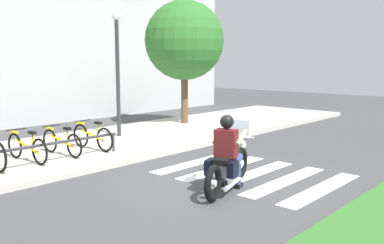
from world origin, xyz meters
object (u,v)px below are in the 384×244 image
Objects in this scene: rider at (227,147)px; bicycle_2 at (62,142)px; bike_rack at (57,144)px; tree_near_rack at (184,41)px; street_lamp at (117,62)px; motorcycle at (229,165)px; bicycle_1 at (27,147)px; bicycle_3 at (92,137)px.

rider reaches higher than bicycle_2.
tree_near_rack reaches higher than bike_rack.
rider is 4.50m from bicycle_2.
street_lamp is 3.49m from tree_near_rack.
motorcycle is at bearing -70.21° from bike_rack.
bike_rack is (-1.30, 3.84, -0.27)m from rider.
bicycle_1 is 0.36× the size of tree_near_rack.
bicycle_2 is (-0.86, 4.40, -0.35)m from rider.
tree_near_rack is at bearing 16.56° from bicycle_3.
rider is at bearing -131.05° from tree_near_rack.
motorcycle is 0.56× the size of street_lamp.
motorcycle is 1.33× the size of bicycle_1.
rider is 8.19m from tree_near_rack.
motorcycle is 8.25m from tree_near_rack.
bicycle_2 is 6.76m from tree_near_rack.
rider is 0.91× the size of bicycle_2.
bicycle_1 is at bearing -167.54° from tree_near_rack.
bicycle_3 is 0.35× the size of tree_near_rack.
motorcycle reaches higher than bike_rack.
bicycle_3 is at bearing -163.44° from tree_near_rack.
bike_rack is (0.44, -0.56, 0.08)m from bicycle_1.
tree_near_rack is at bearing 17.85° from bike_rack.
tree_near_rack is (3.38, 0.40, 0.77)m from street_lamp.
rider reaches higher than bicycle_3.
street_lamp reaches higher than bike_rack.
street_lamp is 0.84× the size of tree_near_rack.
bicycle_1 is at bearing -179.99° from bicycle_2.
tree_near_rack reaches higher than bicycle_3.
tree_near_rack is at bearing 12.46° from bicycle_1.
motorcycle is 0.38m from rider.
street_lamp is (3.08, 1.68, 1.83)m from bike_rack.
tree_near_rack reaches higher than street_lamp.
motorcycle is 0.67× the size of bike_rack.
street_lamp is at bearing 32.70° from bicycle_3.
bicycle_1 is 1.03× the size of bicycle_2.
bicycle_1 is 0.89m from bicycle_2.
bicycle_3 is at bearing -147.30° from street_lamp.
bicycle_2 is at bearing 51.44° from bike_rack.
tree_near_rack reaches higher than motorcycle.
bicycle_1 is 0.42× the size of street_lamp.
motorcycle is 4.06m from bike_rack.
motorcycle is at bearing 15.60° from rider.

